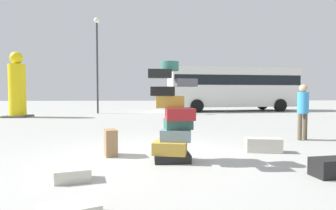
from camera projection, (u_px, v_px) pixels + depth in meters
The scene contains 10 objects.
ground_plane at pixel (156, 158), 5.37m from camera, with size 80.00×80.00×0.00m, color #9E9E99.
suitcase_tower at pixel (173, 121), 5.11m from camera, with size 0.94×0.77×1.93m.
suitcase_black_upright_blue at pixel (330, 168), 4.19m from camera, with size 0.53×0.35×0.29m, color black.
suitcase_cream_behind_tower at pixel (73, 175), 3.99m from camera, with size 0.52×0.33×0.19m, color beige.
suitcase_cream_white_trunk at pixel (263, 145), 5.94m from camera, with size 0.78×0.31×0.31m, color beige.
suitcase_brown_left_side at pixel (111, 143), 5.58m from camera, with size 0.24×0.38×0.56m, color olive.
person_bearded_onlooker at pixel (303, 107), 7.44m from camera, with size 0.32×0.30×1.58m.
yellow_dummy_statue at pixel (17, 88), 14.46m from camera, with size 1.22×1.22×3.59m.
parked_bus at pixel (233, 86), 19.48m from camera, with size 9.64×3.46×3.15m.
lamp_post at pixel (97, 51), 16.98m from camera, with size 0.36×0.36×6.18m.
Camera 1 is at (-0.03, -5.32, 1.34)m, focal length 28.10 mm.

